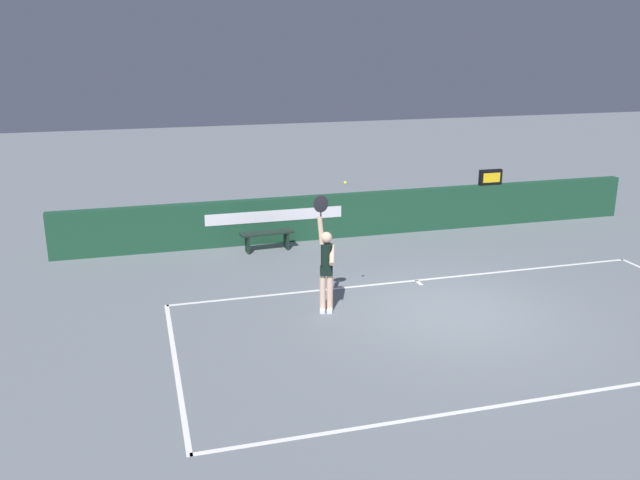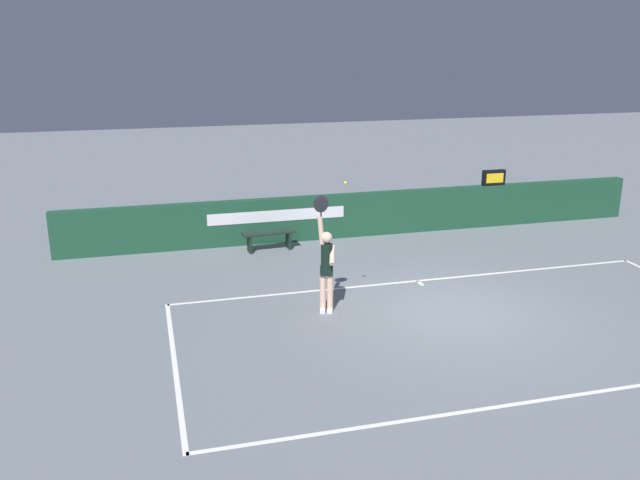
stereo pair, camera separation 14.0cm
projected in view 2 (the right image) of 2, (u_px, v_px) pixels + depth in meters
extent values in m
plane|color=slate|center=(454.00, 312.00, 13.18)|extent=(60.00, 60.00, 0.00)
cube|color=white|center=(417.00, 281.00, 14.86)|extent=(10.87, 0.09, 0.00)
cube|color=white|center=(554.00, 398.00, 10.03)|extent=(10.87, 0.09, 0.00)
cube|color=white|center=(175.00, 363.00, 11.11)|extent=(0.09, 5.31, 0.00)
cube|color=white|center=(420.00, 283.00, 14.72)|extent=(0.09, 0.30, 0.00)
cube|color=#1A462E|center=(365.00, 214.00, 18.13)|extent=(16.04, 0.27, 1.18)
cube|color=silver|center=(277.00, 216.00, 17.36)|extent=(3.60, 0.01, 0.30)
cube|color=black|center=(494.00, 178.00, 18.83)|extent=(0.67, 0.14, 0.43)
cube|color=yellow|center=(495.00, 178.00, 18.76)|extent=(0.52, 0.01, 0.27)
cylinder|color=beige|center=(330.00, 292.00, 13.11)|extent=(0.12, 0.12, 0.81)
cylinder|color=beige|center=(323.00, 292.00, 13.11)|extent=(0.12, 0.12, 0.81)
cube|color=white|center=(330.00, 310.00, 13.19)|extent=(0.17, 0.26, 0.07)
cube|color=white|center=(323.00, 310.00, 13.20)|extent=(0.17, 0.26, 0.07)
cylinder|color=black|center=(327.00, 258.00, 12.91)|extent=(0.22, 0.22, 0.58)
cube|color=black|center=(327.00, 270.00, 12.98)|extent=(0.29, 0.27, 0.16)
sphere|color=beige|center=(327.00, 237.00, 12.78)|extent=(0.22, 0.22, 0.22)
cylinder|color=beige|center=(321.00, 230.00, 12.75)|extent=(0.16, 0.13, 0.55)
cylinder|color=beige|center=(332.00, 254.00, 12.82)|extent=(0.23, 0.48, 0.33)
ellipsoid|color=black|center=(321.00, 204.00, 12.60)|extent=(0.32, 0.13, 0.38)
cylinder|color=black|center=(321.00, 214.00, 12.65)|extent=(0.03, 0.03, 0.18)
sphere|color=#CCE331|center=(345.00, 183.00, 12.38)|extent=(0.06, 0.06, 0.06)
cube|color=black|center=(269.00, 233.00, 16.85)|extent=(1.36, 0.45, 0.05)
cube|color=black|center=(249.00, 243.00, 16.76)|extent=(0.08, 0.32, 0.47)
cube|color=black|center=(288.00, 240.00, 17.08)|extent=(0.08, 0.32, 0.47)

